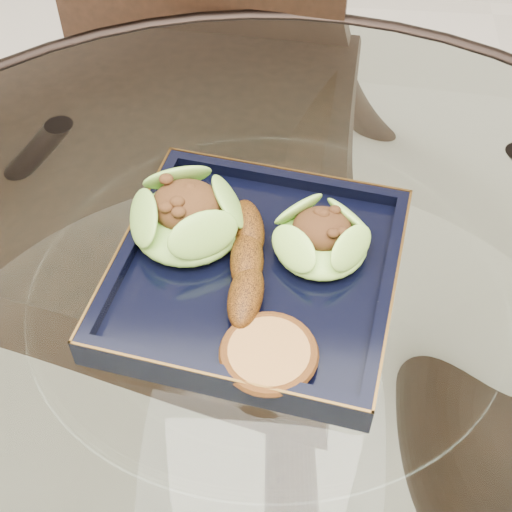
{
  "coord_description": "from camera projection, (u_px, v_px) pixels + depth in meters",
  "views": [
    {
      "loc": [
        0.03,
        -0.39,
        1.32
      ],
      "look_at": [
        -0.01,
        0.05,
        0.8
      ],
      "focal_mm": 50.0,
      "sensor_mm": 36.0,
      "label": 1
    }
  ],
  "objects": [
    {
      "name": "crumb_patty",
      "position": [
        269.0,
        355.0,
        0.62
      ],
      "size": [
        0.09,
        0.09,
        0.01
      ],
      "primitive_type": "cylinder",
      "rotation": [
        0.0,
        0.0,
        -0.25
      ],
      "color": "#AB6C39",
      "rests_on": "navy_plate"
    },
    {
      "name": "lettuce_wrap_right",
      "position": [
        321.0,
        240.0,
        0.7
      ],
      "size": [
        0.12,
        0.12,
        0.03
      ],
      "primitive_type": "ellipsoid",
      "rotation": [
        0.0,
        0.0,
        0.4
      ],
      "color": "#76AD32",
      "rests_on": "navy_plate"
    },
    {
      "name": "dining_chair",
      "position": [
        184.0,
        141.0,
        1.1
      ],
      "size": [
        0.51,
        0.51,
        1.07
      ],
      "rotation": [
        0.0,
        0.0,
        -0.1
      ],
      "color": "black",
      "rests_on": "ground"
    },
    {
      "name": "navy_plate",
      "position": [
        256.0,
        276.0,
        0.7
      ],
      "size": [
        0.31,
        0.31,
        0.02
      ],
      "primitive_type": "cube",
      "rotation": [
        0.0,
        0.0,
        -0.17
      ],
      "color": "black",
      "rests_on": "dining_table"
    },
    {
      "name": "roasted_plantain",
      "position": [
        247.0,
        260.0,
        0.69
      ],
      "size": [
        0.04,
        0.16,
        0.03
      ],
      "primitive_type": "ellipsoid",
      "rotation": [
        0.0,
        0.0,
        1.65
      ],
      "color": "#5F310A",
      "rests_on": "navy_plate"
    },
    {
      "name": "lettuce_wrap_left",
      "position": [
        187.0,
        219.0,
        0.71
      ],
      "size": [
        0.11,
        0.11,
        0.04
      ],
      "primitive_type": "ellipsoid",
      "rotation": [
        0.0,
        0.0,
        0.01
      ],
      "color": "#68A42F",
      "rests_on": "navy_plate"
    },
    {
      "name": "dining_table",
      "position": [
        265.0,
        408.0,
        0.8
      ],
      "size": [
        1.13,
        1.13,
        0.77
      ],
      "color": "white",
      "rests_on": "ground"
    }
  ]
}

